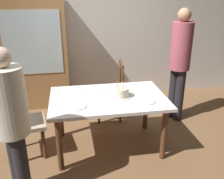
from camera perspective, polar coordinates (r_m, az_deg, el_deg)
name	(u,v)px	position (r m, az deg, el deg)	size (l,w,h in m)	color
ground	(108,146)	(3.55, -0.81, -12.70)	(6.40, 6.40, 0.00)	brown
back_wall	(92,31)	(4.81, -4.52, 13.26)	(6.40, 0.10, 2.60)	beige
dining_table	(108,104)	(3.23, -0.88, -3.22)	(1.47, 0.96, 0.74)	white
birthday_cake	(120,93)	(3.18, 1.93, -0.69)	(0.28, 0.28, 0.19)	silver
plate_near_celebrant	(77,106)	(2.96, -7.98, -3.80)	(0.22, 0.22, 0.01)	white
plate_far_side	(100,91)	(3.38, -2.70, -0.27)	(0.22, 0.22, 0.01)	white
plate_near_guest	(146,101)	(3.09, 7.86, -2.62)	(0.22, 0.22, 0.01)	white
fork_near_celebrant	(63,107)	(2.97, -11.07, -3.95)	(0.18, 0.02, 0.01)	silver
fork_far_side	(88,92)	(3.36, -5.40, -0.51)	(0.18, 0.02, 0.01)	silver
chair_spindle_back	(111,93)	(4.05, -0.27, -0.72)	(0.48, 0.48, 0.95)	#56331E
chair_upholstered	(19,119)	(3.31, -20.53, -6.22)	(0.51, 0.51, 0.95)	tan
person_celebrant	(12,121)	(2.49, -21.92, -6.58)	(0.32, 0.32, 1.58)	#262328
person_guest	(180,59)	(4.01, 15.21, 6.70)	(0.32, 0.32, 1.77)	#262328
china_cabinet	(36,55)	(4.61, -17.03, 7.58)	(1.10, 0.45, 1.90)	#9E7042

